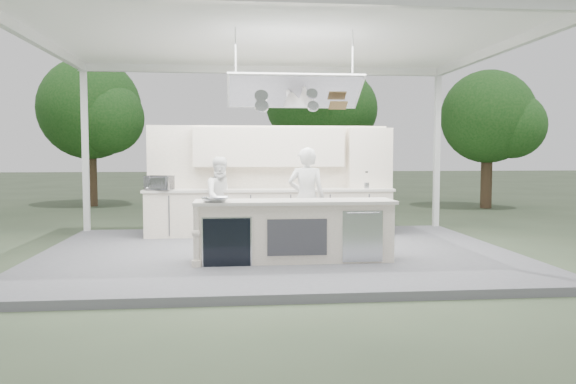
{
  "coord_description": "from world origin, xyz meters",
  "views": [
    {
      "loc": [
        -0.77,
        -9.54,
        1.8
      ],
      "look_at": [
        0.23,
        0.4,
        1.11
      ],
      "focal_mm": 35.0,
      "sensor_mm": 36.0,
      "label": 1
    }
  ],
  "objects": [
    {
      "name": "bowl_small",
      "position": [
        -1.1,
        -1.15,
        1.11
      ],
      "size": [
        0.28,
        0.28,
        0.08
      ],
      "primitive_type": "imported",
      "rotation": [
        0.0,
        0.0,
        -0.15
      ],
      "color": "silver",
      "rests_on": "demo_island"
    },
    {
      "name": "back_counter",
      "position": [
        0.0,
        1.9,
        0.6
      ],
      "size": [
        5.08,
        0.72,
        0.95
      ],
      "color": "white",
      "rests_on": "stage_deck"
    },
    {
      "name": "demo_island",
      "position": [
        0.18,
        -0.91,
        0.6
      ],
      "size": [
        3.1,
        0.79,
        0.95
      ],
      "color": "white",
      "rests_on": "stage_deck"
    },
    {
      "name": "tree_cluster",
      "position": [
        -0.16,
        9.77,
        3.29
      ],
      "size": [
        19.55,
        9.4,
        5.85
      ],
      "color": "#463123",
      "rests_on": "ground"
    },
    {
      "name": "head_chef",
      "position": [
        0.54,
        0.23,
        1.01
      ],
      "size": [
        0.71,
        0.52,
        1.78
      ],
      "primitive_type": "imported",
      "rotation": [
        0.0,
        0.0,
        2.99
      ],
      "color": "white",
      "rests_on": "stage_deck"
    },
    {
      "name": "ground",
      "position": [
        0.0,
        0.0,
        0.0
      ],
      "size": [
        90.0,
        90.0,
        0.0
      ],
      "primitive_type": "plane",
      "color": "#445238",
      "rests_on": "ground"
    },
    {
      "name": "bowl_large",
      "position": [
        -0.98,
        -1.15,
        1.11
      ],
      "size": [
        0.36,
        0.36,
        0.08
      ],
      "primitive_type": "imported",
      "rotation": [
        0.0,
        0.0,
        -0.08
      ],
      "color": "silver",
      "rests_on": "demo_island"
    },
    {
      "name": "tent",
      "position": [
        0.0,
        -0.01,
        3.71
      ],
      "size": [
        8.2,
        6.2,
        3.86
      ],
      "color": "white",
      "rests_on": "ground"
    },
    {
      "name": "stage_deck",
      "position": [
        0.0,
        0.0,
        0.06
      ],
      "size": [
        8.0,
        6.0,
        0.12
      ],
      "primitive_type": "cube",
      "color": "#5D5D62",
      "rests_on": "ground"
    },
    {
      "name": "toaster_oven",
      "position": [
        -2.2,
        1.7,
        1.21
      ],
      "size": [
        0.59,
        0.47,
        0.28
      ],
      "primitive_type": "imported",
      "rotation": [
        0.0,
        0.0,
        -0.28
      ],
      "color": "silver",
      "rests_on": "back_counter"
    },
    {
      "name": "back_wall_unit",
      "position": [
        0.44,
        2.11,
        1.57
      ],
      "size": [
        5.05,
        0.48,
        2.25
      ],
      "color": "white",
      "rests_on": "stage_deck"
    },
    {
      "name": "sous_chef",
      "position": [
        -0.96,
        1.55,
        0.92
      ],
      "size": [
        0.94,
        0.83,
        1.61
      ],
      "primitive_type": "imported",
      "rotation": [
        0.0,
        0.0,
        0.32
      ],
      "color": "white",
      "rests_on": "stage_deck"
    }
  ]
}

